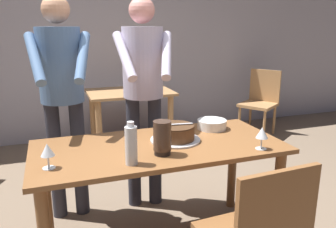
% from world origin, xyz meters
% --- Properties ---
extents(back_wall, '(10.00, 0.12, 2.70)m').
position_xyz_m(back_wall, '(0.00, 2.64, 1.35)').
color(back_wall, '#ADA8B2').
rests_on(back_wall, ground_plane).
extents(main_dining_table, '(1.63, 0.75, 0.75)m').
position_xyz_m(main_dining_table, '(0.00, 0.00, 0.63)').
color(main_dining_table, brown).
rests_on(main_dining_table, ground_plane).
extents(cake_on_platter, '(0.34, 0.34, 0.11)m').
position_xyz_m(cake_on_platter, '(0.13, 0.04, 0.80)').
color(cake_on_platter, silver).
rests_on(cake_on_platter, main_dining_table).
extents(cake_knife, '(0.27, 0.06, 0.02)m').
position_xyz_m(cake_knife, '(0.06, 0.05, 0.87)').
color(cake_knife, silver).
rests_on(cake_knife, cake_on_platter).
extents(plate_stack, '(0.22, 0.22, 0.07)m').
position_xyz_m(plate_stack, '(0.48, 0.20, 0.79)').
color(plate_stack, white).
rests_on(plate_stack, main_dining_table).
extents(wine_glass_near, '(0.08, 0.08, 0.14)m').
position_xyz_m(wine_glass_near, '(0.58, -0.29, 0.85)').
color(wine_glass_near, silver).
rests_on(wine_glass_near, main_dining_table).
extents(wine_glass_far, '(0.08, 0.08, 0.14)m').
position_xyz_m(wine_glass_far, '(-0.69, -0.16, 0.85)').
color(wine_glass_far, silver).
rests_on(wine_glass_far, main_dining_table).
extents(water_bottle, '(0.07, 0.07, 0.25)m').
position_xyz_m(water_bottle, '(-0.25, -0.25, 0.86)').
color(water_bottle, silver).
rests_on(water_bottle, main_dining_table).
extents(hurricane_lamp, '(0.11, 0.11, 0.21)m').
position_xyz_m(hurricane_lamp, '(-0.04, -0.17, 0.86)').
color(hurricane_lamp, black).
rests_on(hurricane_lamp, main_dining_table).
extents(person_cutting_cake, '(0.46, 0.57, 1.72)m').
position_xyz_m(person_cutting_cake, '(0.06, 0.59, 1.08)').
color(person_cutting_cake, '#2D2D38').
rests_on(person_cutting_cake, ground_plane).
extents(person_standing_beside, '(0.47, 0.56, 1.72)m').
position_xyz_m(person_standing_beside, '(-0.56, 0.62, 1.08)').
color(person_standing_beside, '#2D2D38').
rests_on(person_standing_beside, ground_plane).
extents(background_table, '(1.00, 0.70, 0.74)m').
position_xyz_m(background_table, '(0.25, 1.94, 0.58)').
color(background_table, tan).
rests_on(background_table, ground_plane).
extents(background_chair_0, '(0.61, 0.61, 0.90)m').
position_xyz_m(background_chair_0, '(2.13, 1.96, 0.49)').
color(background_chair_0, tan).
rests_on(background_chair_0, ground_plane).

